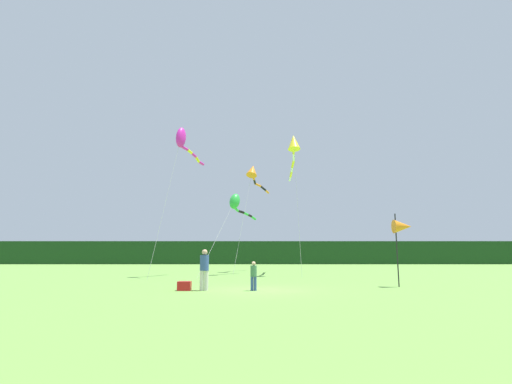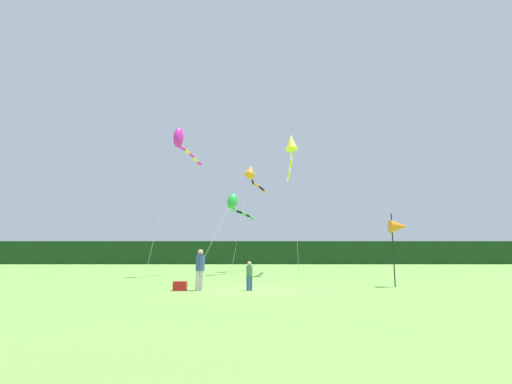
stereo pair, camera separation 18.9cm
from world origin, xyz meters
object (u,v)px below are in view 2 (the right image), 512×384
Objects in this scene: kite_green at (235,203)px; kite_yellow at (292,147)px; person_child at (251,274)px; banner_flag_pole at (400,227)px; kite_orange at (253,173)px; person_adult at (202,267)px; cooler_box at (182,286)px; kite_magenta at (181,140)px.

kite_yellow is (4.56, -1.19, 4.33)m from kite_green.
banner_flag_pole is at bearing 14.54° from person_child.
kite_orange is 0.92× the size of kite_yellow.
kite_orange reaches higher than person_adult.
kite_yellow is (3.21, -5.92, 0.82)m from kite_orange.
banner_flag_pole is at bearing -65.39° from kite_yellow.
kite_orange reaches higher than person_child.
cooler_box is (-0.88, 0.01, -0.82)m from person_adult.
cooler_box is 16.46m from kite_yellow.
kite_magenta is at bearing -147.02° from kite_green.
person_adult is at bearing -168.95° from banner_flag_pole.
kite_magenta is at bearing -170.76° from kite_yellow.
cooler_box is 11.19m from banner_flag_pole.
kite_green is 6.05m from kite_orange.
kite_orange is 0.90× the size of kite_magenta.
kite_magenta is (-2.33, 10.32, 9.91)m from cooler_box.
kite_green is at bearing 96.53° from person_child.
kite_magenta is (-3.96, -2.57, 4.46)m from kite_green.
kite_magenta reaches higher than person_child.
kite_orange is (1.35, 4.74, 3.52)m from kite_green.
kite_magenta reaches higher than kite_green.
person_adult is 13.73m from kite_green.
kite_green is 6.40m from kite_yellow.
banner_flag_pole is 18.58m from kite_orange.
person_child is 13.94m from kite_green.
kite_orange is (-0.14, 17.69, 8.45)m from person_child.
person_adult is 0.16× the size of kite_magenta.
person_child is at bearing -1.27° from person_adult.
cooler_box is at bearing -169.91° from banner_flag_pole.
kite_orange is at bearing 74.13° from kite_green.
person_adult is at bearing -93.31° from kite_green.
person_child is at bearing -83.47° from kite_green.
kite_yellow reaches higher than person_adult.
kite_magenta is at bearing 117.67° from person_child.
person_child is at bearing -89.56° from kite_orange.
kite_magenta is (-8.52, -1.39, 0.13)m from kite_yellow.
cooler_box is (-3.11, 0.06, -0.52)m from person_child.
kite_yellow reaches higher than kite_orange.
cooler_box is 0.05× the size of kite_yellow.
kite_yellow reaches higher than kite_green.
cooler_box is 0.16× the size of banner_flag_pole.
kite_green is 0.75× the size of kite_orange.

